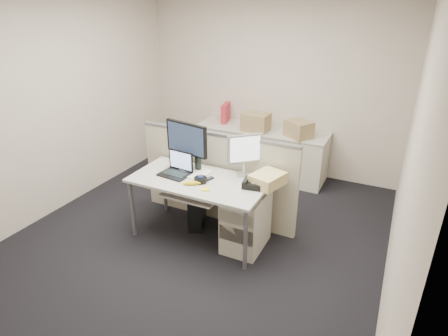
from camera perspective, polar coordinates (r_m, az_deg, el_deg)
The scene contains 27 objects.
floor at distance 4.47m, azimuth -3.59°, elevation -10.25°, with size 4.00×4.50×0.01m, color black.
wall_back at distance 5.87m, azimuth 7.12°, elevation 12.49°, with size 4.00×0.02×2.70m, color beige.
wall_left at distance 5.14m, azimuth -24.09°, elevation 8.94°, with size 0.02×4.50×2.70m, color beige.
wall_right at distance 3.40m, azimuth 26.62°, elevation 1.39°, with size 0.02×4.50×2.70m, color beige.
desk at distance 4.13m, azimuth -3.83°, elevation -2.56°, with size 1.50×0.75×0.73m.
keyboard_tray at distance 4.01m, azimuth -5.08°, elevation -4.16°, with size 0.62×0.32×0.02m, color #B2B1A6.
drawer_pedestal at distance 4.13m, azimuth 3.38°, elevation -8.01°, with size 0.40×0.55×0.65m, color #B7B29D.
cubicle_partition at distance 4.53m, azimuth -1.02°, elevation -1.59°, with size 2.00×0.06×1.10m, color tan.
back_counter at distance 5.86m, azimuth 5.59°, elevation 2.42°, with size 2.00×0.60×0.72m, color #B7B29D.
monitor_main at distance 4.25m, azimuth -5.70°, elevation 3.29°, with size 0.56×0.22×0.56m, color black.
monitor_small at distance 4.11m, azimuth 3.13°, elevation 1.90°, with size 0.39×0.19×0.47m, color #B7B7BC.
laptop at distance 4.18m, azimuth -7.61°, elevation 0.48°, with size 0.33×0.25×0.25m, color black.
trackball at distance 4.03m, azimuth -3.59°, elevation -1.81°, with size 0.14×0.14×0.05m, color black.
desk_phone at distance 3.92m, azimuth 4.38°, elevation -2.54°, with size 0.20×0.16×0.06m, color black.
paper_stack at distance 4.23m, azimuth -4.12°, elevation -0.79°, with size 0.24×0.31×0.01m, color white.
sticky_pad at distance 3.88m, azimuth -2.85°, elevation -3.21°, with size 0.09×0.09×0.01m, color yellow.
travel_mug at distance 4.30m, azimuth -3.96°, elevation 0.71°, with size 0.08×0.08×0.16m, color black.
banana at distance 3.98m, azimuth -4.92°, elevation -2.30°, with size 0.20×0.05×0.04m, color gold.
cellphone at distance 4.09m, azimuth -2.29°, elevation -1.65°, with size 0.06×0.11×0.01m, color black.
manila_folders at distance 3.97m, azimuth 6.65°, elevation -1.74°, with size 0.27×0.35×0.13m, color tan.
keyboard at distance 4.06m, azimuth -5.41°, elevation -3.47°, with size 0.48×0.17×0.03m, color black.
pc_tower_desk at distance 4.57m, azimuth -4.11°, elevation -6.53°, with size 0.16×0.41×0.38m, color black.
pc_tower_spare_dark at distance 6.08m, azimuth -4.77°, elevation 1.94°, with size 0.20×0.49×0.46m, color black.
pc_tower_spare_silver at distance 6.53m, azimuth -4.88°, elevation 3.18°, with size 0.16×0.41×0.38m, color #B7B7BC.
cardboard_box_left at distance 5.60m, azimuth 4.87°, elevation 6.88°, with size 0.38×0.29×0.29m, color olive.
cardboard_box_right at distance 5.42m, azimuth 11.30°, elevation 5.73°, with size 0.35×0.28×0.26m, color olive.
red_binder at distance 6.02m, azimuth 0.25°, elevation 8.33°, with size 0.08×0.33×0.31m, color #A9202F.
Camera 1 is at (1.86, -3.19, 2.52)m, focal length 30.00 mm.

